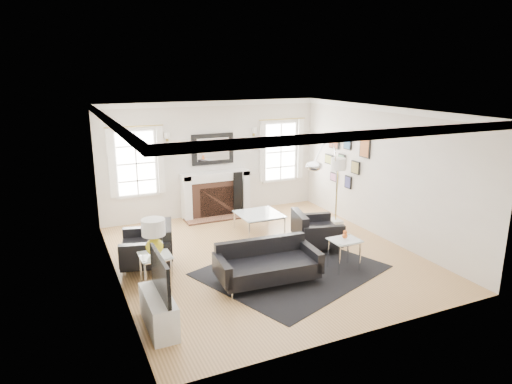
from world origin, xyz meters
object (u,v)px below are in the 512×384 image
armchair_left (150,249)px  gourd_lamp (154,235)px  fireplace (216,195)px  arc_floor_lamp (326,185)px  coffee_table (259,215)px  armchair_right (314,232)px  sofa (266,264)px

armchair_left → gourd_lamp: gourd_lamp is taller
armchair_left → fireplace: bearing=48.7°
arc_floor_lamp → coffee_table: bearing=135.7°
arc_floor_lamp → armchair_right: bearing=-143.0°
coffee_table → sofa: bearing=-111.9°
fireplace → armchair_left: (-2.13, -2.43, -0.17)m
fireplace → sofa: (-0.45, -3.79, -0.23)m
fireplace → arc_floor_lamp: arc_floor_lamp is taller
fireplace → arc_floor_lamp: (1.55, -2.49, 0.66)m
fireplace → coffee_table: size_ratio=1.83×
fireplace → armchair_left: 3.23m
armchair_left → armchair_right: (3.20, -0.42, -0.02)m
fireplace → sofa: fireplace is taller
armchair_left → gourd_lamp: 0.93m
sofa → gourd_lamp: size_ratio=2.90×
gourd_lamp → armchair_left: bearing=85.0°
armchair_right → gourd_lamp: (-3.27, -0.33, 0.56)m
armchair_right → coffee_table: 1.51m
fireplace → coffee_table: bearing=-71.2°
armchair_left → armchair_right: armchair_left is taller
gourd_lamp → arc_floor_lamp: size_ratio=0.28×
armchair_left → arc_floor_lamp: 3.78m
fireplace → armchair_right: (1.07, -2.85, -0.19)m
fireplace → arc_floor_lamp: bearing=-58.0°
armchair_left → arc_floor_lamp: arc_floor_lamp is taller
fireplace → sofa: size_ratio=0.95×
armchair_right → coffee_table: armchair_right is taller
fireplace → gourd_lamp: bearing=-124.6°
armchair_left → arc_floor_lamp: size_ratio=0.53×
armchair_right → coffee_table: size_ratio=1.20×
coffee_table → arc_floor_lamp: bearing=-44.3°
gourd_lamp → armchair_right: bearing=5.8°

